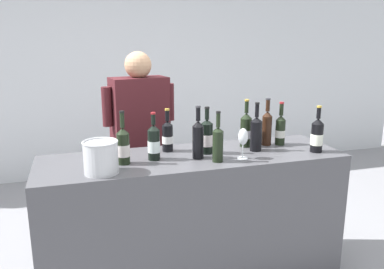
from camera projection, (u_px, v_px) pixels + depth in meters
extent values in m
cube|color=silver|center=(134.00, 66.00, 4.98)|extent=(8.00, 0.10, 2.80)
cube|color=#4C4C51|center=(193.00, 220.00, 2.78)|extent=(2.08, 0.63, 0.96)
cylinder|color=black|center=(207.00, 139.00, 2.70)|extent=(0.08, 0.08, 0.21)
cone|color=black|center=(207.00, 122.00, 2.67)|extent=(0.08, 0.08, 0.03)
cylinder|color=black|center=(207.00, 114.00, 2.66)|extent=(0.03, 0.03, 0.08)
cylinder|color=black|center=(207.00, 108.00, 2.65)|extent=(0.03, 0.03, 0.01)
cylinder|color=silver|center=(207.00, 140.00, 2.70)|extent=(0.09, 0.09, 0.08)
cylinder|color=black|center=(256.00, 136.00, 2.76)|extent=(0.08, 0.08, 0.21)
cone|color=black|center=(257.00, 119.00, 2.73)|extent=(0.08, 0.08, 0.03)
cylinder|color=black|center=(257.00, 111.00, 2.72)|extent=(0.03, 0.03, 0.09)
cylinder|color=black|center=(257.00, 103.00, 2.71)|extent=(0.03, 0.03, 0.01)
cylinder|color=black|center=(267.00, 131.00, 2.91)|extent=(0.07, 0.07, 0.22)
cone|color=black|center=(267.00, 114.00, 2.88)|extent=(0.07, 0.07, 0.04)
cylinder|color=black|center=(268.00, 106.00, 2.87)|extent=(0.03, 0.03, 0.09)
cylinder|color=#333338|center=(268.00, 99.00, 2.86)|extent=(0.03, 0.03, 0.01)
cylinder|color=black|center=(154.00, 145.00, 2.56)|extent=(0.08, 0.08, 0.20)
cone|color=black|center=(153.00, 127.00, 2.53)|extent=(0.08, 0.08, 0.04)
cylinder|color=black|center=(153.00, 119.00, 2.52)|extent=(0.03, 0.03, 0.07)
cylinder|color=maroon|center=(153.00, 113.00, 2.51)|extent=(0.03, 0.03, 0.01)
cylinder|color=silver|center=(154.00, 146.00, 2.56)|extent=(0.08, 0.08, 0.08)
cylinder|color=black|center=(317.00, 138.00, 2.74)|extent=(0.08, 0.08, 0.20)
cone|color=black|center=(318.00, 121.00, 2.71)|extent=(0.08, 0.08, 0.04)
cylinder|color=black|center=(319.00, 113.00, 2.69)|extent=(0.03, 0.03, 0.08)
cylinder|color=#B79333|center=(319.00, 107.00, 2.68)|extent=(0.03, 0.03, 0.01)
cylinder|color=silver|center=(317.00, 139.00, 2.74)|extent=(0.09, 0.09, 0.08)
cylinder|color=black|center=(198.00, 142.00, 2.59)|extent=(0.07, 0.07, 0.22)
cone|color=black|center=(198.00, 124.00, 2.56)|extent=(0.07, 0.07, 0.04)
cylinder|color=black|center=(198.00, 114.00, 2.54)|extent=(0.03, 0.03, 0.09)
cylinder|color=#333338|center=(198.00, 107.00, 2.53)|extent=(0.03, 0.03, 0.01)
cylinder|color=black|center=(218.00, 147.00, 2.52)|extent=(0.07, 0.07, 0.20)
cone|color=black|center=(218.00, 129.00, 2.49)|extent=(0.07, 0.07, 0.03)
cylinder|color=black|center=(218.00, 120.00, 2.48)|extent=(0.03, 0.03, 0.09)
cylinder|color=black|center=(218.00, 112.00, 2.46)|extent=(0.03, 0.03, 0.01)
cylinder|color=black|center=(246.00, 133.00, 2.87)|extent=(0.08, 0.08, 0.21)
cone|color=black|center=(246.00, 116.00, 2.84)|extent=(0.08, 0.08, 0.04)
cylinder|color=black|center=(247.00, 107.00, 2.82)|extent=(0.03, 0.03, 0.09)
cylinder|color=#B79333|center=(247.00, 100.00, 2.81)|extent=(0.03, 0.03, 0.01)
cylinder|color=silver|center=(246.00, 134.00, 2.87)|extent=(0.08, 0.08, 0.06)
cylinder|color=black|center=(123.00, 149.00, 2.47)|extent=(0.08, 0.08, 0.20)
cone|color=black|center=(123.00, 131.00, 2.44)|extent=(0.08, 0.08, 0.04)
cylinder|color=black|center=(122.00, 120.00, 2.43)|extent=(0.03, 0.03, 0.09)
cylinder|color=black|center=(122.00, 112.00, 2.42)|extent=(0.03, 0.03, 0.01)
cylinder|color=silver|center=(123.00, 150.00, 2.48)|extent=(0.08, 0.08, 0.08)
cylinder|color=black|center=(168.00, 138.00, 2.76)|extent=(0.08, 0.08, 0.19)
cone|color=black|center=(167.00, 123.00, 2.73)|extent=(0.08, 0.08, 0.03)
cylinder|color=black|center=(167.00, 116.00, 2.72)|extent=(0.03, 0.03, 0.07)
cylinder|color=#B79333|center=(167.00, 110.00, 2.71)|extent=(0.03, 0.03, 0.01)
cylinder|color=silver|center=(168.00, 140.00, 2.76)|extent=(0.08, 0.08, 0.05)
cylinder|color=black|center=(280.00, 132.00, 2.93)|extent=(0.07, 0.07, 0.19)
cone|color=black|center=(281.00, 118.00, 2.90)|extent=(0.07, 0.07, 0.04)
cylinder|color=black|center=(281.00, 110.00, 2.88)|extent=(0.03, 0.03, 0.09)
cylinder|color=maroon|center=(282.00, 103.00, 2.87)|extent=(0.03, 0.03, 0.01)
cylinder|color=silver|center=(280.00, 134.00, 2.93)|extent=(0.07, 0.07, 0.05)
cylinder|color=silver|center=(242.00, 158.00, 2.61)|extent=(0.07, 0.07, 0.00)
cylinder|color=silver|center=(243.00, 151.00, 2.59)|extent=(0.01, 0.01, 0.10)
ellipsoid|color=silver|center=(243.00, 137.00, 2.57)|extent=(0.07, 0.07, 0.11)
ellipsoid|color=maroon|center=(243.00, 139.00, 2.58)|extent=(0.05, 0.05, 0.04)
cylinder|color=silver|center=(101.00, 158.00, 2.30)|extent=(0.20, 0.20, 0.19)
torus|color=silver|center=(100.00, 142.00, 2.28)|extent=(0.21, 0.21, 0.01)
cube|color=black|center=(142.00, 194.00, 3.37)|extent=(0.44, 0.30, 0.86)
cube|color=#47191E|center=(140.00, 113.00, 3.20)|extent=(0.48, 0.31, 0.58)
sphere|color=tan|center=(138.00, 65.00, 3.11)|extent=(0.22, 0.22, 0.22)
cylinder|color=#47191E|center=(169.00, 102.00, 3.30)|extent=(0.08, 0.08, 0.31)
cylinder|color=#47191E|center=(107.00, 107.00, 3.07)|extent=(0.08, 0.08, 0.31)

